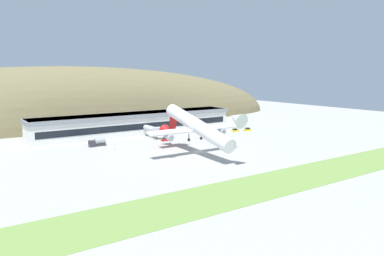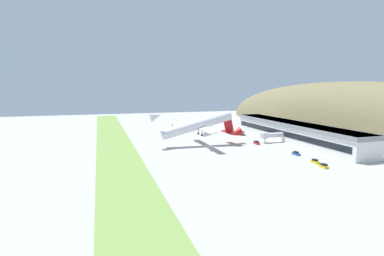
{
  "view_description": "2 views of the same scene",
  "coord_description": "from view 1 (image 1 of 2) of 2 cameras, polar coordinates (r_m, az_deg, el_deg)",
  "views": [
    {
      "loc": [
        -80.2,
        -113.23,
        30.17
      ],
      "look_at": [
        -4.09,
        -1.64,
        9.61
      ],
      "focal_mm": 35.0,
      "sensor_mm": 36.0,
      "label": 1
    },
    {
      "loc": [
        137.36,
        -51.68,
        29.79
      ],
      "look_at": [
        -7.06,
        -6.61,
        8.69
      ],
      "focal_mm": 28.0,
      "sensor_mm": 36.0,
      "label": 2
    }
  ],
  "objects": [
    {
      "name": "service_car_0",
      "position": [
        193.02,
        8.43,
        -0.23
      ],
      "size": [
        3.83,
        2.07,
        1.6
      ],
      "color": "gold",
      "rests_on": "ground_plane"
    },
    {
      "name": "ground_plane",
      "position": [
        141.99,
        0.99,
        -3.61
      ],
      "size": [
        394.25,
        394.25,
        0.0
      ],
      "primitive_type": "plane",
      "color": "#ADAAA3"
    },
    {
      "name": "service_car_1",
      "position": [
        164.01,
        -3.95,
        -1.73
      ],
      "size": [
        4.65,
        2.17,
        1.61
      ],
      "color": "#B21E1E",
      "rests_on": "ground_plane"
    },
    {
      "name": "jetway_0",
      "position": [
        170.79,
        -5.99,
        -0.21
      ],
      "size": [
        3.38,
        12.78,
        5.43
      ],
      "color": "silver",
      "rests_on": "ground_plane"
    },
    {
      "name": "hill_backdrop",
      "position": [
        224.77,
        -18.19,
        0.51
      ],
      "size": [
        296.19,
        59.18,
        65.96
      ],
      "primitive_type": "ellipsoid",
      "color": "olive",
      "rests_on": "ground_plane"
    },
    {
      "name": "cargo_airplane",
      "position": [
        134.65,
        0.68,
        0.16
      ],
      "size": [
        38.29,
        48.62,
        16.25
      ],
      "color": "silver"
    },
    {
      "name": "grass_strip_foreground",
      "position": [
        109.74,
        14.7,
        -7.57
      ],
      "size": [
        354.82,
        18.03,
        0.08
      ],
      "primitive_type": "cube",
      "color": "#759947",
      "rests_on": "ground_plane"
    },
    {
      "name": "terminal_building",
      "position": [
        182.55,
        -8.45,
        0.9
      ],
      "size": [
        101.05,
        15.33,
        10.28
      ],
      "color": "white",
      "rests_on": "ground_plane"
    },
    {
      "name": "fuel_truck",
      "position": [
        156.59,
        -14.22,
        -2.16
      ],
      "size": [
        6.9,
        2.63,
        3.22
      ],
      "color": "#333338",
      "rests_on": "ground_plane"
    },
    {
      "name": "traffic_cone_0",
      "position": [
        147.45,
        -11.66,
        -3.22
      ],
      "size": [
        0.52,
        0.52,
        0.58
      ],
      "color": "orange",
      "rests_on": "ground_plane"
    },
    {
      "name": "service_car_3",
      "position": [
        182.3,
        2.95,
        -0.67
      ],
      "size": [
        4.13,
        1.85,
        1.6
      ],
      "color": "#264C99",
      "rests_on": "ground_plane"
    },
    {
      "name": "service_car_2",
      "position": [
        189.9,
        6.59,
        -0.35
      ],
      "size": [
        3.75,
        1.91,
        1.53
      ],
      "color": "gold",
      "rests_on": "ground_plane"
    }
  ]
}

